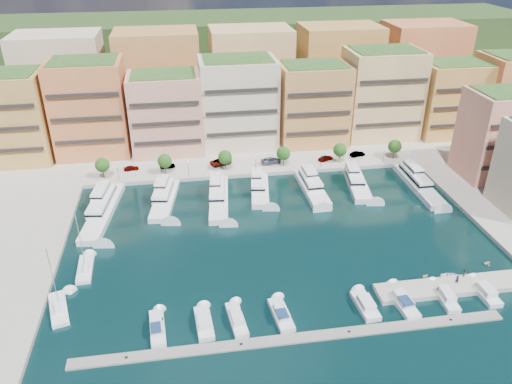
# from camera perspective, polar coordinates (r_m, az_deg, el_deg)

# --- Properties ---
(ground) EXTENTS (400.00, 400.00, 0.00)m
(ground) POSITION_cam_1_polar(r_m,az_deg,el_deg) (108.38, 2.55, -5.21)
(ground) COLOR black
(ground) RESTS_ON ground
(north_quay) EXTENTS (220.00, 64.00, 2.00)m
(north_quay) POSITION_cam_1_polar(r_m,az_deg,el_deg) (163.04, -1.72, 6.69)
(north_quay) COLOR #9E998E
(north_quay) RESTS_ON ground
(hillside) EXTENTS (240.00, 40.00, 58.00)m
(hillside) POSITION_cam_1_polar(r_m,az_deg,el_deg) (208.20, -3.46, 11.45)
(hillside) COLOR #1E3515
(hillside) RESTS_ON ground
(south_pontoon) EXTENTS (72.00, 2.20, 0.35)m
(south_pontoon) POSITION_cam_1_polar(r_m,az_deg,el_deg) (85.00, 4.57, -16.42)
(south_pontoon) COLOR gray
(south_pontoon) RESTS_ON ground
(finger_pier) EXTENTS (32.00, 5.00, 2.00)m
(finger_pier) POSITION_cam_1_polar(r_m,az_deg,el_deg) (101.78, 22.20, -10.12)
(finger_pier) COLOR #9E998E
(finger_pier) RESTS_ON ground
(apartment_0) EXTENTS (22.00, 16.50, 24.80)m
(apartment_0) POSITION_cam_1_polar(r_m,az_deg,el_deg) (153.54, -26.61, 7.60)
(apartment_0) COLOR tan
(apartment_0) RESTS_ON north_quay
(apartment_1) EXTENTS (20.00, 16.50, 26.80)m
(apartment_1) POSITION_cam_1_polar(r_m,az_deg,el_deg) (149.83, -18.42, 9.12)
(apartment_1) COLOR #D98648
(apartment_1) RESTS_ON north_quay
(apartment_2) EXTENTS (20.00, 15.50, 22.80)m
(apartment_2) POSITION_cam_1_polar(r_m,az_deg,el_deg) (146.49, -10.23, 8.87)
(apartment_2) COLOR #E69980
(apartment_2) RESTS_ON north_quay
(apartment_3) EXTENTS (22.00, 16.50, 25.80)m
(apartment_3) POSITION_cam_1_polar(r_m,az_deg,el_deg) (148.81, -2.06, 10.21)
(apartment_3) COLOR beige
(apartment_3) RESTS_ON north_quay
(apartment_4) EXTENTS (20.00, 15.50, 23.80)m
(apartment_4) POSITION_cam_1_polar(r_m,az_deg,el_deg) (151.33, 6.46, 9.96)
(apartment_4) COLOR #C27F49
(apartment_4) RESTS_ON north_quay
(apartment_5) EXTENTS (22.00, 16.50, 26.80)m
(apartment_5) POSITION_cam_1_polar(r_m,az_deg,el_deg) (159.73, 14.09, 10.84)
(apartment_5) COLOR #EDCC7D
(apartment_5) RESTS_ON north_quay
(apartment_6) EXTENTS (20.00, 15.50, 22.80)m
(apartment_6) POSITION_cam_1_polar(r_m,az_deg,el_deg) (168.22, 21.32, 9.91)
(apartment_6) COLOR tan
(apartment_6) RESTS_ON north_quay
(apartment_east_a) EXTENTS (18.00, 14.50, 22.80)m
(apartment_east_a) POSITION_cam_1_polar(r_m,az_deg,el_deg) (143.37, 26.19, 5.95)
(apartment_east_a) COLOR #E69980
(apartment_east_a) RESTS_ON east_quay
(backblock_0) EXTENTS (26.00, 18.00, 30.00)m
(backblock_0) POSITION_cam_1_polar(r_m,az_deg,el_deg) (172.19, -21.22, 11.61)
(backblock_0) COLOR beige
(backblock_0) RESTS_ON north_quay
(backblock_1) EXTENTS (26.00, 18.00, 30.00)m
(backblock_1) POSITION_cam_1_polar(r_m,az_deg,el_deg) (168.46, -11.02, 12.64)
(backblock_1) COLOR #C27F49
(backblock_1) RESTS_ON north_quay
(backblock_2) EXTENTS (26.00, 18.00, 30.00)m
(backblock_2) POSITION_cam_1_polar(r_m,az_deg,el_deg) (170.02, -0.61, 13.28)
(backblock_2) COLOR #EDCC7D
(backblock_2) RESTS_ON north_quay
(backblock_3) EXTENTS (26.00, 18.00, 30.00)m
(backblock_3) POSITION_cam_1_polar(r_m,az_deg,el_deg) (176.74, 9.33, 13.50)
(backblock_3) COLOR tan
(backblock_3) RESTS_ON north_quay
(backblock_4) EXTENTS (26.00, 18.00, 30.00)m
(backblock_4) POSITION_cam_1_polar(r_m,az_deg,el_deg) (188.06, 18.31, 13.36)
(backblock_4) COLOR #D98648
(backblock_4) RESTS_ON north_quay
(tree_0) EXTENTS (3.80, 3.80, 5.65)m
(tree_0) POSITION_cam_1_polar(r_m,az_deg,el_deg) (135.50, -17.16, 2.96)
(tree_0) COLOR #473323
(tree_0) RESTS_ON north_quay
(tree_1) EXTENTS (3.80, 3.80, 5.65)m
(tree_1) POSITION_cam_1_polar(r_m,az_deg,el_deg) (133.93, -10.39, 3.49)
(tree_1) COLOR #473323
(tree_1) RESTS_ON north_quay
(tree_2) EXTENTS (3.80, 3.80, 5.65)m
(tree_2) POSITION_cam_1_polar(r_m,az_deg,el_deg) (134.27, -3.56, 3.99)
(tree_2) COLOR #473323
(tree_2) RESTS_ON north_quay
(tree_3) EXTENTS (3.80, 3.80, 5.65)m
(tree_3) POSITION_cam_1_polar(r_m,az_deg,el_deg) (136.49, 3.15, 4.42)
(tree_3) COLOR #473323
(tree_3) RESTS_ON north_quay
(tree_4) EXTENTS (3.80, 3.80, 5.65)m
(tree_4) POSITION_cam_1_polar(r_m,az_deg,el_deg) (140.52, 9.58, 4.77)
(tree_4) COLOR #473323
(tree_4) RESTS_ON north_quay
(tree_5) EXTENTS (3.80, 3.80, 5.65)m
(tree_5) POSITION_cam_1_polar(r_m,az_deg,el_deg) (146.19, 15.57, 5.04)
(tree_5) COLOR #473323
(tree_5) RESTS_ON north_quay
(lamppost_0) EXTENTS (0.30, 0.30, 4.20)m
(lamppost_0) POSITION_cam_1_polar(r_m,az_deg,el_deg) (133.23, -15.52, 2.33)
(lamppost_0) COLOR black
(lamppost_0) RESTS_ON north_quay
(lamppost_1) EXTENTS (0.30, 0.30, 4.20)m
(lamppost_1) POSITION_cam_1_polar(r_m,az_deg,el_deg) (132.12, -7.77, 2.92)
(lamppost_1) COLOR black
(lamppost_1) RESTS_ON north_quay
(lamppost_2) EXTENTS (0.30, 0.30, 4.20)m
(lamppost_2) POSITION_cam_1_polar(r_m,az_deg,el_deg) (133.46, -0.02, 3.46)
(lamppost_2) COLOR black
(lamppost_2) RESTS_ON north_quay
(lamppost_3) EXTENTS (0.30, 0.30, 4.20)m
(lamppost_3) POSITION_cam_1_polar(r_m,az_deg,el_deg) (137.16, 7.44, 3.91)
(lamppost_3) COLOR black
(lamppost_3) RESTS_ON north_quay
(lamppost_4) EXTENTS (0.30, 0.30, 4.20)m
(lamppost_4) POSITION_cam_1_polar(r_m,az_deg,el_deg) (143.04, 14.41, 4.28)
(lamppost_4) COLOR black
(lamppost_4) RESTS_ON north_quay
(yacht_0) EXTENTS (8.18, 26.77, 7.30)m
(yacht_0) POSITION_cam_1_polar(r_m,az_deg,el_deg) (122.15, -17.07, -1.75)
(yacht_0) COLOR white
(yacht_0) RESTS_ON ground
(yacht_1) EXTENTS (7.61, 20.15, 7.30)m
(yacht_1) POSITION_cam_1_polar(r_m,az_deg,el_deg) (123.39, -10.39, -0.64)
(yacht_1) COLOR white
(yacht_1) RESTS_ON ground
(yacht_2) EXTENTS (6.60, 22.60, 7.30)m
(yacht_2) POSITION_cam_1_polar(r_m,az_deg,el_deg) (122.45, -4.29, -0.40)
(yacht_2) COLOR white
(yacht_2) RESTS_ON ground
(yacht_3) EXTENTS (6.63, 17.16, 7.30)m
(yacht_3) POSITION_cam_1_polar(r_m,az_deg,el_deg) (125.79, 0.42, 0.50)
(yacht_3) COLOR white
(yacht_3) RESTS_ON ground
(yacht_4) EXTENTS (5.08, 18.96, 7.30)m
(yacht_4) POSITION_cam_1_polar(r_m,az_deg,el_deg) (127.53, 6.35, 0.67)
(yacht_4) COLOR white
(yacht_4) RESTS_ON ground
(yacht_5) EXTENTS (7.01, 18.62, 7.30)m
(yacht_5) POSITION_cam_1_polar(r_m,az_deg,el_deg) (131.28, 11.40, 1.16)
(yacht_5) COLOR white
(yacht_5) RESTS_ON ground
(yacht_6) EXTENTS (4.80, 23.81, 7.30)m
(yacht_6) POSITION_cam_1_polar(r_m,az_deg,el_deg) (135.15, 17.94, 1.10)
(yacht_6) COLOR white
(yacht_6) RESTS_ON ground
(cruiser_1) EXTENTS (3.02, 8.56, 2.66)m
(cruiser_1) POSITION_cam_1_polar(r_m,az_deg,el_deg) (87.23, -11.20, -15.05)
(cruiser_1) COLOR silver
(cruiser_1) RESTS_ON ground
(cruiser_2) EXTENTS (3.14, 7.98, 2.55)m
(cruiser_2) POSITION_cam_1_polar(r_m,az_deg,el_deg) (87.04, -5.96, -14.70)
(cruiser_2) COLOR silver
(cruiser_2) RESTS_ON ground
(cruiser_3) EXTENTS (3.18, 8.51, 2.55)m
(cruiser_3) POSITION_cam_1_polar(r_m,az_deg,el_deg) (87.29, -2.21, -14.38)
(cruiser_3) COLOR silver
(cruiser_3) RESTS_ON ground
(cruiser_4) EXTENTS (3.41, 8.38, 2.66)m
(cruiser_4) POSITION_cam_1_polar(r_m,az_deg,el_deg) (88.19, 2.90, -13.85)
(cruiser_4) COLOR silver
(cruiser_4) RESTS_ON ground
(cruiser_6) EXTENTS (3.26, 7.76, 2.55)m
(cruiser_6) POSITION_cam_1_polar(r_m,az_deg,el_deg) (91.92, 12.40, -12.57)
(cruiser_6) COLOR silver
(cruiser_6) RESTS_ON ground
(cruiser_7) EXTENTS (3.41, 9.26, 2.66)m
(cruiser_7) POSITION_cam_1_polar(r_m,az_deg,el_deg) (94.28, 16.35, -11.94)
(cruiser_7) COLOR silver
(cruiser_7) RESTS_ON ground
(cruiser_8) EXTENTS (2.87, 8.21, 2.55)m
(cruiser_8) POSITION_cam_1_polar(r_m,az_deg,el_deg) (97.77, 20.80, -11.15)
(cruiser_8) COLOR silver
(cruiser_8) RESTS_ON ground
(cruiser_9) EXTENTS (2.81, 7.68, 2.55)m
(cruiser_9) POSITION_cam_1_polar(r_m,az_deg,el_deg) (101.54, 24.68, -10.41)
(cruiser_9) COLOR silver
(cruiser_9) RESTS_ON ground
(sailboat_1) EXTENTS (3.22, 9.09, 13.20)m
(sailboat_1) POSITION_cam_1_polar(r_m,az_deg,el_deg) (103.93, -18.93, -8.37)
(sailboat_1) COLOR white
(sailboat_1) RESTS_ON ground
(sailboat_0) EXTENTS (5.10, 9.55, 13.20)m
(sailboat_0) POSITION_cam_1_polar(r_m,az_deg,el_deg) (95.93, -21.63, -12.37)
(sailboat_0) COLOR white
(sailboat_0) RESTS_ON ground
(tender_2) EXTENTS (3.62, 2.58, 0.75)m
(tender_2) POSITION_cam_1_polar(r_m,az_deg,el_deg) (103.59, 21.31, -8.93)
(tender_2) COLOR white
(tender_2) RESTS_ON ground
(tender_1) EXTENTS (2.01, 1.91, 0.84)m
(tender_1) POSITION_cam_1_polar(r_m,az_deg,el_deg) (101.89, 18.78, -9.08)
(tender_1) COLOR beige
(tender_1) RESTS_ON ground
(tender_3) EXTENTS (1.85, 1.70, 0.83)m
(tender_3) POSITION_cam_1_polar(r_m,az_deg,el_deg) (110.07, 24.89, -7.35)
(tender_3) COLOR beige
(tender_3) RESTS_ON ground
(car_0) EXTENTS (4.15, 2.26, 1.34)m
(car_0) POSITION_cam_1_polar(r_m,az_deg,el_deg) (139.30, -14.07, 2.69)
(car_0) COLOR gray
(car_0) RESTS_ON north_quay
(car_1) EXTENTS (4.24, 1.85, 1.36)m
(car_1) POSITION_cam_1_polar(r_m,az_deg,el_deg) (138.55, -10.10, 2.99)
(car_1) COLOR gray
(car_1) RESTS_ON north_quay
(car_2) EXTENTS (6.80, 4.97, 1.72)m
(car_2) POSITION_cam_1_polar(r_m,az_deg,el_deg) (138.67, -4.00, 3.48)
(car_2) COLOR gray
(car_2) RESTS_ON north_quay
(car_3) EXTENTS (6.30, 3.86, 1.71)m
(car_3) POSITION_cam_1_polar(r_m,az_deg,el_deg) (139.19, 1.75, 3.63)
(car_3) COLOR gray
(car_3) RESTS_ON north_quay
(car_4) EXTENTS (4.79, 3.38, 1.51)m
(car_4) POSITION_cam_1_polar(r_m,az_deg,el_deg) (142.26, 7.96, 3.88)
(car_4) COLOR gray
(car_4) RESTS_ON north_quay
(car_5) EXTENTS (4.65, 2.50, 1.46)m
(car_5) POSITION_cam_1_polar(r_m,az_deg,el_deg) (146.44, 11.53, 4.28)
(car_5) COLOR gray
(car_5) RESTS_ON north_quay
(person_0) EXTENTS (0.73, 0.79, 1.80)m
(person_0) POSITION_cam_1_polar(r_m,az_deg,el_deg) (100.55, 22.02, -9.23)
(person_0) COLOR #232446
(person_0) RESTS_ON finger_pier
(person_1) EXTENTS (1.01, 0.99, 1.64)m
(person_1) POSITION_cam_1_polar(r_m,az_deg,el_deg) (102.87, 22.65, -8.51)
(person_1) COLOR #46332A
(person_1) RESTS_ON finger_pier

